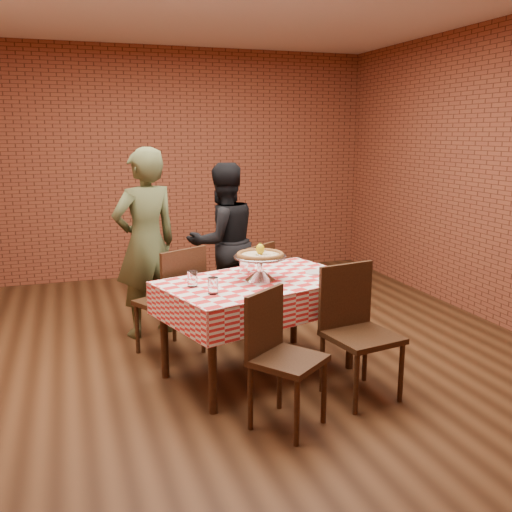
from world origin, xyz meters
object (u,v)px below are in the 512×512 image
chair_far_right (244,290)px  diner_black (223,242)px  water_glass_right (192,279)px  condiment_caddy (247,263)px  chair_far_left (169,300)px  table (259,327)px  diner_olive (146,244)px  pizza_stand (260,268)px  water_glass_left (213,286)px  chair_near_right (362,335)px  pizza (260,255)px  chair_near_left (288,362)px

chair_far_right → diner_black: size_ratio=0.56×
water_glass_right → chair_far_right: chair_far_right is taller
condiment_caddy → chair_far_left: size_ratio=0.14×
table → diner_olive: 1.44m
chair_far_right → pizza_stand: bearing=44.0°
chair_far_right → diner_olive: size_ratio=0.51×
diner_olive → diner_black: bearing=178.4°
chair_far_left → condiment_caddy: bearing=120.7°
chair_far_left → diner_olive: 0.67m
diner_olive → water_glass_left: bearing=80.6°
chair_near_right → chair_far_left: size_ratio=1.00×
water_glass_left → diner_olive: diner_olive is taller
pizza → chair_far_right: 0.97m
water_glass_left → chair_far_left: bearing=100.2°
table → water_glass_left: (-0.43, -0.26, 0.44)m
water_glass_right → water_glass_left: bearing=-67.4°
pizza → table: bearing=168.0°
pizza → diner_black: 1.44m
pizza_stand → diner_black: bearing=86.2°
water_glass_right → chair_near_left: 0.99m
pizza_stand → condiment_caddy: (-0.02, 0.28, -0.02)m
condiment_caddy → chair_far_left: (-0.58, 0.35, -0.36)m
pizza → condiment_caddy: 0.30m
water_glass_right → diner_olive: size_ratio=0.07×
pizza → chair_near_right: pizza is taller
chair_near_left → diner_olive: diner_olive is taller
water_glass_right → chair_near_left: chair_near_left is taller
condiment_caddy → diner_olive: 1.12m
pizza_stand → chair_far_left: pizza_stand is taller
water_glass_left → diner_black: size_ratio=0.07×
table → chair_far_left: bearing=133.2°
pizza_stand → water_glass_left: (-0.44, -0.26, -0.03)m
chair_far_left → water_glass_left: bearing=72.2°
water_glass_left → water_glass_right: size_ratio=1.00×
pizza_stand → chair_far_right: 0.93m
chair_near_left → chair_far_right: chair_far_right is taller
condiment_caddy → table: bearing=-125.5°
chair_near_left → chair_far_right: (0.23, 1.67, 0.00)m
diner_olive → chair_far_left: bearing=81.4°
chair_near_right → chair_far_right: chair_near_right is taller
condiment_caddy → chair_near_right: (0.56, -0.89, -0.36)m
chair_near_right → pizza: bearing=121.6°
diner_olive → diner_black: size_ratio=1.10×
water_glass_right → chair_far_left: chair_far_left is taller
water_glass_right → diner_olive: 1.20m
pizza → water_glass_right: pizza is taller
chair_near_right → condiment_caddy: bearing=112.3°
water_glass_right → chair_far_right: 1.14m
pizza → diner_olive: diner_olive is taller
pizza → diner_black: size_ratio=0.23×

